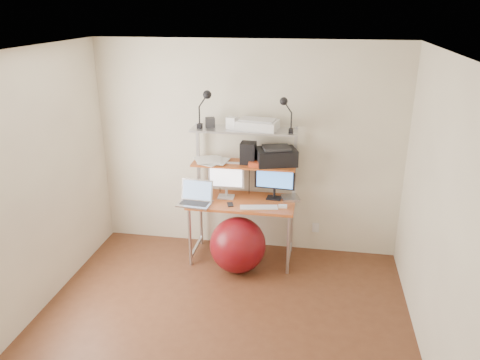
% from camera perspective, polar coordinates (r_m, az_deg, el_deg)
% --- Properties ---
extents(room, '(3.60, 3.60, 3.60)m').
position_cam_1_polar(room, '(3.85, -3.22, -3.92)').
color(room, brown).
rests_on(room, ground).
extents(computer_desk, '(1.20, 0.60, 1.57)m').
position_cam_1_polar(computer_desk, '(5.32, 0.38, -0.15)').
color(computer_desk, '#C75526').
rests_on(computer_desk, ground).
extents(desktop, '(1.20, 0.60, 0.00)m').
position_cam_1_polar(desktop, '(5.35, 0.27, -2.55)').
color(desktop, '#C75526').
rests_on(desktop, computer_desk).
extents(mid_shelf, '(1.18, 0.34, 0.00)m').
position_cam_1_polar(mid_shelf, '(5.32, 0.50, 2.07)').
color(mid_shelf, '#C75526').
rests_on(mid_shelf, computer_desk).
extents(top_shelf, '(1.18, 0.34, 0.00)m').
position_cam_1_polar(top_shelf, '(5.21, 0.51, 6.24)').
color(top_shelf, '#B7B7BC').
rests_on(top_shelf, computer_desk).
extents(floor, '(3.60, 3.60, 0.00)m').
position_cam_1_polar(floor, '(4.51, -2.89, -18.49)').
color(floor, brown).
rests_on(floor, ground).
extents(wall_outlet, '(0.08, 0.01, 0.12)m').
position_cam_1_polar(wall_outlet, '(5.79, 9.20, -5.74)').
color(wall_outlet, silver).
rests_on(wall_outlet, room).
extents(monitor_silver, '(0.41, 0.15, 0.46)m').
position_cam_1_polar(monitor_silver, '(5.37, -1.70, 0.34)').
color(monitor_silver, silver).
rests_on(monitor_silver, desktop).
extents(monitor_black, '(0.46, 0.14, 0.47)m').
position_cam_1_polar(monitor_black, '(5.35, 4.26, 0.09)').
color(monitor_black, black).
rests_on(monitor_black, desktop).
extents(laptop, '(0.39, 0.33, 0.32)m').
position_cam_1_polar(laptop, '(5.30, -5.40, -2.24)').
color(laptop, silver).
rests_on(laptop, desktop).
extents(keyboard, '(0.43, 0.19, 0.01)m').
position_cam_1_polar(keyboard, '(5.17, 2.31, -3.35)').
color(keyboard, silver).
rests_on(keyboard, desktop).
extents(mouse, '(0.10, 0.07, 0.03)m').
position_cam_1_polar(mouse, '(5.19, 5.22, -3.21)').
color(mouse, silver).
rests_on(mouse, desktop).
extents(mac_mini, '(0.24, 0.24, 0.04)m').
position_cam_1_polar(mac_mini, '(5.40, 6.15, -2.22)').
color(mac_mini, silver).
rests_on(mac_mini, desktop).
extents(phone, '(0.10, 0.13, 0.01)m').
position_cam_1_polar(phone, '(5.24, -1.20, -3.00)').
color(phone, black).
rests_on(phone, desktop).
extents(printer, '(0.51, 0.42, 0.21)m').
position_cam_1_polar(printer, '(5.27, 4.44, 2.94)').
color(printer, black).
rests_on(printer, mid_shelf).
extents(nas_cube, '(0.17, 0.17, 0.25)m').
position_cam_1_polar(nas_cube, '(5.28, 1.00, 3.32)').
color(nas_cube, black).
rests_on(nas_cube, mid_shelf).
extents(red_box, '(0.19, 0.13, 0.05)m').
position_cam_1_polar(red_box, '(5.22, 2.09, 1.97)').
color(red_box, '#C6421F').
rests_on(red_box, mid_shelf).
extents(scanner, '(0.48, 0.35, 0.12)m').
position_cam_1_polar(scanner, '(5.19, 2.17, 6.81)').
color(scanner, silver).
rests_on(scanner, top_shelf).
extents(box_white, '(0.14, 0.12, 0.13)m').
position_cam_1_polar(box_white, '(5.20, -0.96, 6.97)').
color(box_white, silver).
rests_on(box_white, top_shelf).
extents(box_grey, '(0.13, 0.13, 0.10)m').
position_cam_1_polar(box_grey, '(5.30, -3.66, 7.03)').
color(box_grey, '#2B2B2D').
rests_on(box_grey, top_shelf).
extents(clip_lamp_left, '(0.17, 0.09, 0.43)m').
position_cam_1_polar(clip_lamp_left, '(5.16, -4.23, 9.60)').
color(clip_lamp_left, black).
rests_on(clip_lamp_left, top_shelf).
extents(clip_lamp_right, '(0.15, 0.09, 0.38)m').
position_cam_1_polar(clip_lamp_right, '(5.00, 5.54, 8.84)').
color(clip_lamp_right, black).
rests_on(clip_lamp_right, top_shelf).
extents(exercise_ball, '(0.63, 0.63, 0.63)m').
position_cam_1_polar(exercise_ball, '(5.29, -0.28, -7.91)').
color(exercise_ball, maroon).
rests_on(exercise_ball, floor).
extents(paper_stack, '(0.43, 0.42, 0.03)m').
position_cam_1_polar(paper_stack, '(5.38, -3.65, 2.41)').
color(paper_stack, white).
rests_on(paper_stack, mid_shelf).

